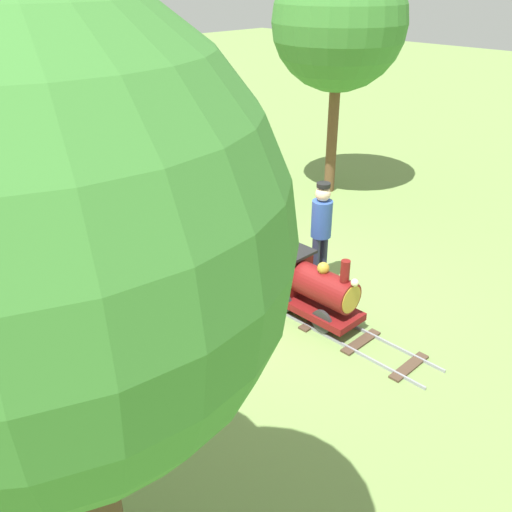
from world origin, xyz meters
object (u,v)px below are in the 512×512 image
(passenger_car, at_px, (208,241))
(locomotive, at_px, (309,285))
(oak_tree_near, at_px, (339,23))
(oak_tree_distant, at_px, (44,254))
(conductor_person, at_px, (321,226))
(park_bench, at_px, (150,362))

(passenger_car, bearing_deg, locomotive, 90.00)
(oak_tree_near, bearing_deg, oak_tree_distant, 31.20)
(passenger_car, height_order, oak_tree_distant, oak_tree_distant)
(locomotive, relative_size, oak_tree_distant, 0.33)
(locomotive, bearing_deg, passenger_car, -90.00)
(passenger_car, distance_m, oak_tree_distant, 6.70)
(passenger_car, bearing_deg, oak_tree_distant, 44.76)
(conductor_person, height_order, park_bench, conductor_person)
(passenger_car, bearing_deg, park_bench, 38.24)
(locomotive, bearing_deg, conductor_person, -149.31)
(locomotive, height_order, park_bench, locomotive)
(conductor_person, bearing_deg, passenger_car, -64.49)
(conductor_person, bearing_deg, park_bench, 4.95)
(passenger_car, relative_size, oak_tree_distant, 0.62)
(passenger_car, bearing_deg, conductor_person, 115.51)
(conductor_person, distance_m, oak_tree_near, 4.78)
(passenger_car, bearing_deg, oak_tree_near, -168.74)
(park_bench, relative_size, oak_tree_distant, 0.31)
(oak_tree_distant, bearing_deg, locomotive, -153.43)
(conductor_person, relative_size, park_bench, 1.22)
(park_bench, height_order, oak_tree_near, oak_tree_near)
(locomotive, height_order, oak_tree_distant, oak_tree_distant)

